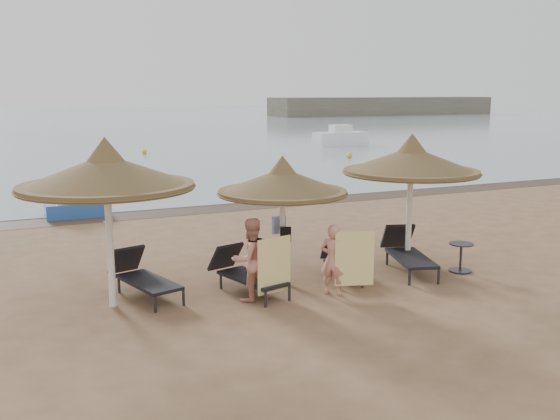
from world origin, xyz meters
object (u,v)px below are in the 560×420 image
(person_left, at_px, (251,253))
(palapa_center, at_px, (282,182))
(lounger_far_left, at_px, (142,275))
(palapa_right, at_px, (411,161))
(side_table, at_px, (461,258))
(palapa_left, at_px, (106,173))
(lounger_near_right, at_px, (340,262))
(lounger_far_right, at_px, (407,252))
(pedal_boat, at_px, (75,206))
(lounger_near_left, at_px, (244,272))
(person_right, at_px, (333,254))

(person_left, bearing_deg, palapa_center, -151.45)
(palapa_center, distance_m, lounger_far_left, 3.44)
(palapa_right, bearing_deg, side_table, -46.97)
(lounger_far_left, bearing_deg, palapa_right, -19.62)
(palapa_left, xyz_separation_m, palapa_center, (3.59, 0.07, -0.40))
(lounger_near_right, xyz_separation_m, lounger_far_right, (1.67, -0.15, 0.10))
(palapa_left, distance_m, pedal_boat, 9.65)
(palapa_left, bearing_deg, lounger_far_right, -2.09)
(lounger_far_right, distance_m, person_left, 4.11)
(side_table, bearing_deg, lounger_near_right, 163.86)
(palapa_center, distance_m, lounger_near_left, 2.03)
(person_right, bearing_deg, lounger_far_left, 20.40)
(pedal_boat, bearing_deg, palapa_right, -55.28)
(palapa_center, height_order, palapa_right, palapa_right)
(lounger_far_right, bearing_deg, palapa_left, -165.12)
(palapa_right, distance_m, person_left, 4.58)
(palapa_left, height_order, lounger_far_left, palapa_left)
(palapa_center, bearing_deg, pedal_boat, 109.09)
(lounger_far_left, xyz_separation_m, lounger_near_left, (1.97, -0.59, -0.01))
(palapa_right, relative_size, person_left, 1.65)
(lounger_near_left, xyz_separation_m, pedal_boat, (-2.27, 9.52, -0.07))
(palapa_left, height_order, pedal_boat, palapa_left)
(lounger_near_left, height_order, pedal_boat, same)
(palapa_center, xyz_separation_m, lounger_far_right, (3.00, -0.31, -1.75))
(lounger_near_right, height_order, person_left, person_left)
(palapa_right, bearing_deg, lounger_far_left, 175.86)
(palapa_left, bearing_deg, palapa_center, 1.06)
(person_right, bearing_deg, side_table, -131.90)
(palapa_left, xyz_separation_m, person_right, (4.17, -1.10, -1.73))
(palapa_right, bearing_deg, person_right, -157.06)
(palapa_left, distance_m, person_left, 3.10)
(palapa_left, relative_size, lounger_near_left, 1.56)
(palapa_left, bearing_deg, lounger_near_left, -3.01)
(palapa_center, relative_size, person_left, 1.45)
(palapa_center, bearing_deg, person_right, -63.50)
(palapa_center, xyz_separation_m, side_table, (4.02, -0.94, -1.87))
(palapa_left, distance_m, lounger_near_left, 3.42)
(side_table, xyz_separation_m, person_left, (-5.07, 0.13, 0.64))
(palapa_center, height_order, pedal_boat, palapa_center)
(lounger_far_left, distance_m, side_table, 7.08)
(lounger_far_left, relative_size, lounger_near_right, 1.24)
(side_table, distance_m, person_right, 3.49)
(palapa_right, xyz_separation_m, lounger_far_left, (-6.13, 0.44, -2.07))
(lounger_near_right, height_order, person_right, person_right)
(person_left, bearing_deg, lounger_near_right, -173.68)
(palapa_right, distance_m, lounger_near_left, 4.65)
(lounger_far_left, bearing_deg, person_left, -47.81)
(palapa_right, bearing_deg, pedal_boat, 124.44)
(side_table, bearing_deg, lounger_near_left, 171.63)
(lounger_near_right, xyz_separation_m, person_right, (-0.74, -1.01, 0.51))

